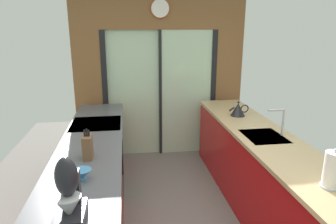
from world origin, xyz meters
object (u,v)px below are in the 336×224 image
stand_mixer (69,198)px  paper_towel_roll (333,170)px  oven_range (99,159)px  mixing_bowl_far (82,174)px  kettle (238,109)px  knife_block (88,147)px

stand_mixer → paper_towel_roll: 1.79m
oven_range → stand_mixer: stand_mixer is taller
mixing_bowl_far → kettle: size_ratio=0.53×
kettle → paper_towel_roll: size_ratio=0.91×
mixing_bowl_far → stand_mixer: bearing=-90.0°
paper_towel_roll → oven_range: bearing=135.5°
oven_range → kettle: kettle is taller
oven_range → mixing_bowl_far: bearing=-89.2°
mixing_bowl_far → kettle: (1.78, 1.48, 0.04)m
knife_block → paper_towel_roll: size_ratio=0.92×
oven_range → mixing_bowl_far: size_ratio=6.49×
mixing_bowl_far → oven_range: bearing=90.8°
mixing_bowl_far → stand_mixer: size_ratio=0.34×
knife_block → mixing_bowl_far: bearing=-90.0°
knife_block → kettle: bearing=31.4°
kettle → paper_towel_roll: (-0.00, -1.84, 0.05)m
stand_mixer → paper_towel_roll: stand_mixer is taller
stand_mixer → paper_towel_roll: (1.78, 0.15, -0.03)m
stand_mixer → kettle: size_ratio=1.56×
mixing_bowl_far → paper_towel_roll: paper_towel_roll is taller
kettle → mixing_bowl_far: bearing=-140.3°
knife_block → stand_mixer: 0.91m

